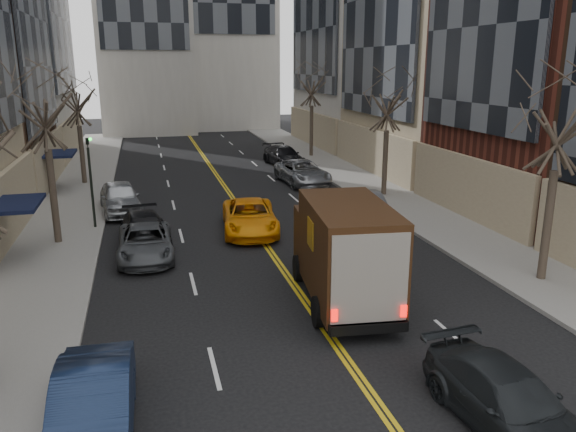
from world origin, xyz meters
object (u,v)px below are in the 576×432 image
(taxi, at_px, (250,217))
(pedestrian, at_px, (359,257))
(observer_sedan, at_px, (508,401))
(ups_truck, at_px, (344,252))

(taxi, xyz_separation_m, pedestrian, (2.78, -6.88, 0.10))
(observer_sedan, bearing_deg, pedestrian, 84.99)
(observer_sedan, xyz_separation_m, taxi, (-2.63, 15.94, 0.06))
(observer_sedan, height_order, pedestrian, pedestrian)
(taxi, height_order, pedestrian, pedestrian)
(observer_sedan, relative_size, pedestrian, 2.87)
(observer_sedan, bearing_deg, taxi, 95.31)
(ups_truck, xyz_separation_m, observer_sedan, (1.13, -7.28, -1.08))
(pedestrian, bearing_deg, taxi, 45.81)
(ups_truck, bearing_deg, observer_sedan, -74.85)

